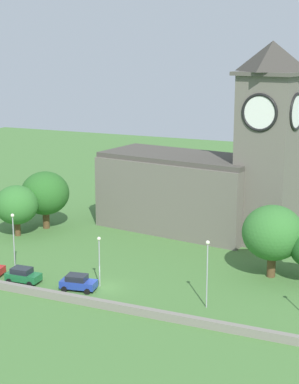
{
  "coord_description": "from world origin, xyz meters",
  "views": [
    {
      "loc": [
        32.61,
        -59.45,
        27.05
      ],
      "look_at": [
        1.4,
        9.93,
        9.3
      ],
      "focal_mm": 58.76,
      "sensor_mm": 36.0,
      "label": 1
    }
  ],
  "objects_px": {
    "church": "(208,177)",
    "car_blue": "(78,282)",
    "streetlamp_west_mid": "(13,233)",
    "streetlamp_central": "(99,253)",
    "tree_by_tower": "(273,233)",
    "car_green": "(23,275)",
    "streetlamp_east_mid": "(207,263)",
    "tree_riverside_west": "(16,205)",
    "tree_riverside_east": "(45,193)"
  },
  "relations": [
    {
      "from": "streetlamp_east_mid",
      "to": "car_blue",
      "type": "bearing_deg",
      "value": -174.81
    },
    {
      "from": "church",
      "to": "tree_by_tower",
      "type": "relative_size",
      "value": 3.5
    },
    {
      "from": "tree_riverside_west",
      "to": "streetlamp_east_mid",
      "type": "bearing_deg",
      "value": -21.44
    },
    {
      "from": "streetlamp_central",
      "to": "tree_by_tower",
      "type": "xyz_separation_m",
      "value": [
        17.23,
        11.25,
        1.39
      ]
    },
    {
      "from": "car_blue",
      "to": "streetlamp_west_mid",
      "type": "xyz_separation_m",
      "value": [
        -10.31,
        2.24,
        3.93
      ]
    },
    {
      "from": "tree_riverside_east",
      "to": "streetlamp_east_mid",
      "type": "bearing_deg",
      "value": -29.61
    },
    {
      "from": "tree_by_tower",
      "to": "tree_riverside_west",
      "type": "xyz_separation_m",
      "value": [
        -37.77,
        1.39,
        -0.86
      ]
    },
    {
      "from": "car_green",
      "to": "streetlamp_central",
      "type": "xyz_separation_m",
      "value": [
        8.77,
        2.61,
        3.17
      ]
    },
    {
      "from": "tree_by_tower",
      "to": "tree_riverside_west",
      "type": "height_order",
      "value": "tree_by_tower"
    },
    {
      "from": "car_green",
      "to": "tree_by_tower",
      "type": "xyz_separation_m",
      "value": [
        26.01,
        13.86,
        4.56
      ]
    },
    {
      "from": "car_blue",
      "to": "car_green",
      "type": "bearing_deg",
      "value": -174.57
    },
    {
      "from": "church",
      "to": "car_green",
      "type": "bearing_deg",
      "value": -114.72
    },
    {
      "from": "car_blue",
      "to": "streetlamp_central",
      "type": "relative_size",
      "value": 0.72
    },
    {
      "from": "tree_riverside_east",
      "to": "tree_by_tower",
      "type": "bearing_deg",
      "value": -9.99
    },
    {
      "from": "streetlamp_central",
      "to": "streetlamp_east_mid",
      "type": "xyz_separation_m",
      "value": [
        13.17,
        -0.59,
        0.83
      ]
    },
    {
      "from": "streetlamp_west_mid",
      "to": "streetlamp_east_mid",
      "type": "distance_m",
      "value": 25.21
    },
    {
      "from": "car_blue",
      "to": "streetlamp_west_mid",
      "type": "height_order",
      "value": "streetlamp_west_mid"
    },
    {
      "from": "church",
      "to": "car_blue",
      "type": "bearing_deg",
      "value": -102.12
    },
    {
      "from": "car_green",
      "to": "tree_riverside_west",
      "type": "bearing_deg",
      "value": 127.63
    },
    {
      "from": "car_green",
      "to": "streetlamp_central",
      "type": "distance_m",
      "value": 9.69
    },
    {
      "from": "car_green",
      "to": "streetlamp_east_mid",
      "type": "distance_m",
      "value": 22.4
    },
    {
      "from": "streetlamp_west_mid",
      "to": "streetlamp_east_mid",
      "type": "bearing_deg",
      "value": -2.01
    },
    {
      "from": "streetlamp_west_mid",
      "to": "streetlamp_east_mid",
      "type": "height_order",
      "value": "streetlamp_east_mid"
    },
    {
      "from": "car_green",
      "to": "streetlamp_central",
      "type": "relative_size",
      "value": 0.69
    },
    {
      "from": "tree_by_tower",
      "to": "tree_riverside_east",
      "type": "distance_m",
      "value": 36.64
    },
    {
      "from": "car_blue",
      "to": "tree_by_tower",
      "type": "xyz_separation_m",
      "value": [
        18.96,
        13.19,
        4.57
      ]
    },
    {
      "from": "church",
      "to": "tree_riverside_east",
      "type": "xyz_separation_m",
      "value": [
        -23.02,
        -7.89,
        -3.01
      ]
    },
    {
      "from": "car_green",
      "to": "tree_riverside_west",
      "type": "distance_m",
      "value": 19.61
    },
    {
      "from": "car_green",
      "to": "streetlamp_west_mid",
      "type": "relative_size",
      "value": 0.57
    },
    {
      "from": "streetlamp_east_mid",
      "to": "tree_riverside_west",
      "type": "relative_size",
      "value": 0.99
    },
    {
      "from": "car_green",
      "to": "tree_by_tower",
      "type": "bearing_deg",
      "value": 28.06
    },
    {
      "from": "tree_by_tower",
      "to": "tree_riverside_west",
      "type": "distance_m",
      "value": 37.8
    },
    {
      "from": "streetlamp_east_mid",
      "to": "tree_riverside_east",
      "type": "bearing_deg",
      "value": 150.39
    },
    {
      "from": "streetlamp_west_mid",
      "to": "streetlamp_central",
      "type": "xyz_separation_m",
      "value": [
        12.03,
        -0.3,
        -0.76
      ]
    },
    {
      "from": "streetlamp_west_mid",
      "to": "streetlamp_central",
      "type": "height_order",
      "value": "streetlamp_west_mid"
    },
    {
      "from": "streetlamp_central",
      "to": "tree_by_tower",
      "type": "bearing_deg",
      "value": 33.14
    },
    {
      "from": "car_green",
      "to": "streetlamp_east_mid",
      "type": "height_order",
      "value": "streetlamp_east_mid"
    },
    {
      "from": "car_green",
      "to": "car_blue",
      "type": "distance_m",
      "value": 7.08
    },
    {
      "from": "streetlamp_east_mid",
      "to": "tree_riverside_east",
      "type": "xyz_separation_m",
      "value": [
        -32.02,
        18.2,
        0.53
      ]
    },
    {
      "from": "streetlamp_central",
      "to": "streetlamp_east_mid",
      "type": "distance_m",
      "value": 13.21
    },
    {
      "from": "church",
      "to": "streetlamp_west_mid",
      "type": "bearing_deg",
      "value": -122.73
    },
    {
      "from": "car_blue",
      "to": "tree_riverside_east",
      "type": "relative_size",
      "value": 0.49
    },
    {
      "from": "streetlamp_west_mid",
      "to": "tree_by_tower",
      "type": "xyz_separation_m",
      "value": [
        29.26,
        10.95,
        0.63
      ]
    },
    {
      "from": "church",
      "to": "streetlamp_central",
      "type": "xyz_separation_m",
      "value": [
        -4.17,
        -25.5,
        -4.37
      ]
    },
    {
      "from": "car_green",
      "to": "streetlamp_west_mid",
      "type": "height_order",
      "value": "streetlamp_west_mid"
    },
    {
      "from": "streetlamp_east_mid",
      "to": "tree_by_tower",
      "type": "distance_m",
      "value": 12.53
    },
    {
      "from": "church",
      "to": "car_blue",
      "type": "xyz_separation_m",
      "value": [
        -5.89,
        -27.44,
        -7.55
      ]
    },
    {
      "from": "streetlamp_east_mid",
      "to": "tree_riverside_east",
      "type": "distance_m",
      "value": 36.84
    },
    {
      "from": "tree_riverside_west",
      "to": "tree_by_tower",
      "type": "bearing_deg",
      "value": -2.11
    },
    {
      "from": "tree_riverside_east",
      "to": "tree_riverside_west",
      "type": "bearing_deg",
      "value": -108.68
    }
  ]
}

